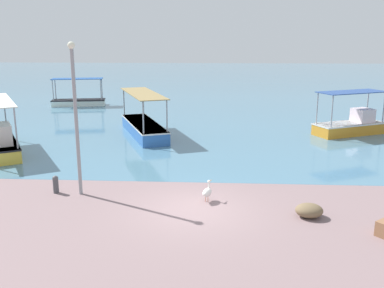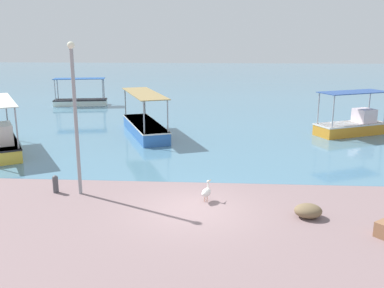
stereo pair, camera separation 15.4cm
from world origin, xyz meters
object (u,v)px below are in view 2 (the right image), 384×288
Objects in this scene: fishing_boat_far_right at (145,126)px; fishing_boat_near_right at (352,125)px; fishing_boat_center at (81,100)px; net_pile at (308,211)px; pelican at (206,192)px; mooring_bollard at (55,183)px; lamp_post at (75,111)px.

fishing_boat_near_right reaches higher than fishing_boat_far_right.
net_pile is (15.80, -24.23, -0.24)m from fishing_boat_center.
net_pile is (7.82, -12.48, -0.32)m from fishing_boat_far_right.
fishing_boat_center is at bearing 124.19° from fishing_boat_far_right.
fishing_boat_near_right is at bearing 53.85° from pelican.
fishing_boat_near_right is at bearing 68.18° from net_pile.
mooring_bollard is at bearing 174.51° from pelican.
lamp_post is (-5.01, 0.52, 2.92)m from pelican.
pelican is 0.14× the size of lamp_post.
lamp_post is (-0.72, -10.72, 2.74)m from fishing_boat_far_right.
fishing_boat_far_right is at bearing -55.81° from fishing_boat_center.
fishing_boat_near_right is (13.22, 1.00, 0.08)m from fishing_boat_far_right.
fishing_boat_near_right reaches higher than pelican.
mooring_bollard is 9.74m from net_pile.
fishing_boat_center reaches higher than pelican.
lamp_post reaches higher than net_pile.
net_pile is at bearing -11.67° from lamp_post.
pelican is 3.75m from net_pile.
net_pile is at bearing -57.92° from fishing_boat_far_right.
fishing_boat_near_right is 0.83× the size of lamp_post.
pelican is at bearing -69.13° from fishing_boat_far_right.
fishing_boat_center is 6.15× the size of pelican.
pelican is 5.82m from lamp_post.
mooring_bollard is (-14.96, -11.65, -0.25)m from fishing_boat_near_right.
fishing_boat_far_right is 9.68× the size of mooring_bollard.
lamp_post is 6.20× the size of net_pile.
net_pile is at bearing -111.82° from fishing_boat_near_right.
fishing_boat_center is 0.84× the size of lamp_post.
lamp_post is at bearing -93.86° from fishing_boat_far_right.
fishing_boat_near_right is at bearing -26.88° from fishing_boat_center.
mooring_bollard is at bearing 176.69° from lamp_post.
mooring_bollard is (-1.74, -10.66, -0.17)m from fishing_boat_far_right.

